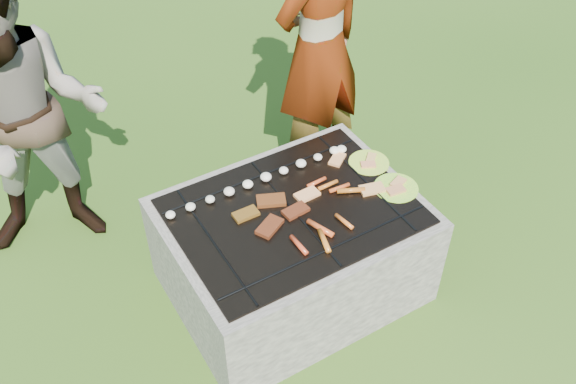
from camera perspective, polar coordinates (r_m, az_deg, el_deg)
name	(u,v)px	position (r m, az deg, el deg)	size (l,w,h in m)	color
lawn	(292,286)	(3.75, 0.40, -8.32)	(60.00, 60.00, 0.00)	#204210
fire_pit	(293,253)	(3.53, 0.42, -5.45)	(1.30, 1.00, 0.62)	#A59D93
mushrooms	(268,177)	(3.46, -1.82, 1.38)	(1.09, 0.07, 0.04)	white
pork_slabs	(271,212)	(3.27, -1.52, -1.83)	(0.36, 0.30, 0.02)	#A0691D
sausages	(328,213)	(3.27, 3.56, -1.90)	(0.53, 0.47, 0.03)	#DA4723
bread_on_grate	(340,183)	(3.45, 4.62, 0.81)	(0.46, 0.41, 0.02)	#F0AD7B
plate_far	(369,163)	(3.61, 7.20, 2.58)	(0.28, 0.28, 0.03)	yellow
plate_near	(396,188)	(3.47, 9.58, 0.34)	(0.29, 0.29, 0.03)	#F1FF3C
cook	(320,48)	(3.98, 2.82, 12.70)	(0.67, 0.44, 1.85)	gray
bystander	(29,121)	(3.71, -22.00, 5.87)	(0.85, 0.66, 1.75)	#9E9584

